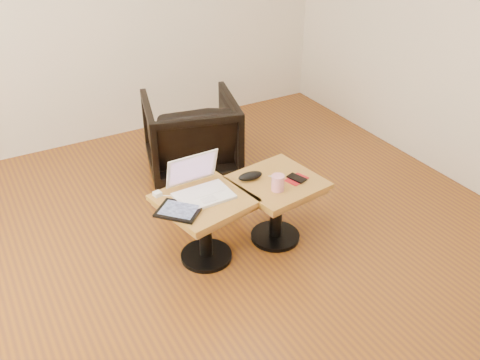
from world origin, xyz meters
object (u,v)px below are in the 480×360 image
laptop (200,187)px  side_table_left (205,213)px  armchair (191,136)px  striped_cup (278,183)px  side_table_right (277,195)px

laptop → side_table_left: bearing=-93.3°
side_table_left → laptop: size_ratio=1.75×
side_table_left → armchair: size_ratio=0.83×
striped_cup → armchair: 1.19m
laptop → side_table_right: bearing=-12.8°
laptop → armchair: 1.07m
side_table_right → side_table_left: bearing=167.0°
side_table_left → side_table_right: size_ratio=1.05×
laptop → armchair: bearing=66.8°
side_table_right → armchair: (-0.10, 1.08, -0.02)m
striped_cup → armchair: size_ratio=0.14×
side_table_left → side_table_right: bearing=-16.5°
striped_cup → side_table_left: bearing=161.8°
striped_cup → laptop: bearing=155.3°
armchair → striped_cup: bearing=106.9°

